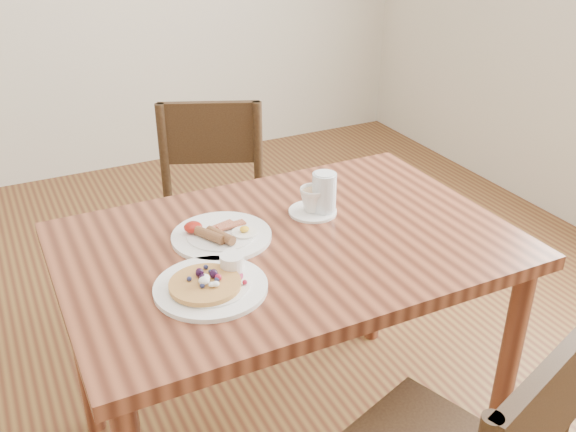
{
  "coord_description": "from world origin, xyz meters",
  "views": [
    {
      "loc": [
        -0.67,
        -1.34,
        1.6
      ],
      "look_at": [
        0.0,
        0.0,
        0.82
      ],
      "focal_mm": 40.0,
      "sensor_mm": 36.0,
      "label": 1
    }
  ],
  "objects_px": {
    "water_glass": "(324,194)",
    "chair_far": "(212,212)",
    "breakfast_plate": "(220,235)",
    "pancake_plate": "(212,283)",
    "teacup_saucer": "(313,202)",
    "dining_table": "(288,270)"
  },
  "relations": [
    {
      "from": "water_glass",
      "to": "chair_far",
      "type": "bearing_deg",
      "value": 101.07
    },
    {
      "from": "chair_far",
      "to": "pancake_plate",
      "type": "xyz_separation_m",
      "value": [
        -0.31,
        -0.85,
        0.27
      ]
    },
    {
      "from": "pancake_plate",
      "to": "water_glass",
      "type": "bearing_deg",
      "value": 27.62
    },
    {
      "from": "dining_table",
      "to": "water_glass",
      "type": "bearing_deg",
      "value": 29.85
    },
    {
      "from": "water_glass",
      "to": "breakfast_plate",
      "type": "bearing_deg",
      "value": -178.41
    },
    {
      "from": "chair_far",
      "to": "teacup_saucer",
      "type": "relative_size",
      "value": 6.29
    },
    {
      "from": "chair_far",
      "to": "breakfast_plate",
      "type": "height_order",
      "value": "chair_far"
    },
    {
      "from": "breakfast_plate",
      "to": "water_glass",
      "type": "height_order",
      "value": "water_glass"
    },
    {
      "from": "breakfast_plate",
      "to": "water_glass",
      "type": "distance_m",
      "value": 0.33
    },
    {
      "from": "teacup_saucer",
      "to": "water_glass",
      "type": "distance_m",
      "value": 0.04
    },
    {
      "from": "chair_far",
      "to": "breakfast_plate",
      "type": "bearing_deg",
      "value": 95.59
    },
    {
      "from": "dining_table",
      "to": "pancake_plate",
      "type": "xyz_separation_m",
      "value": [
        -0.27,
        -0.13,
        0.11
      ]
    },
    {
      "from": "chair_far",
      "to": "teacup_saucer",
      "type": "height_order",
      "value": "chair_far"
    },
    {
      "from": "dining_table",
      "to": "pancake_plate",
      "type": "relative_size",
      "value": 4.44
    },
    {
      "from": "pancake_plate",
      "to": "teacup_saucer",
      "type": "relative_size",
      "value": 1.93
    },
    {
      "from": "breakfast_plate",
      "to": "teacup_saucer",
      "type": "distance_m",
      "value": 0.3
    },
    {
      "from": "dining_table",
      "to": "water_glass",
      "type": "height_order",
      "value": "water_glass"
    },
    {
      "from": "dining_table",
      "to": "teacup_saucer",
      "type": "relative_size",
      "value": 8.57
    },
    {
      "from": "chair_far",
      "to": "water_glass",
      "type": "bearing_deg",
      "value": 124.18
    },
    {
      "from": "breakfast_plate",
      "to": "water_glass",
      "type": "xyz_separation_m",
      "value": [
        0.32,
        0.01,
        0.05
      ]
    },
    {
      "from": "pancake_plate",
      "to": "dining_table",
      "type": "bearing_deg",
      "value": 26.22
    },
    {
      "from": "dining_table",
      "to": "breakfast_plate",
      "type": "distance_m",
      "value": 0.21
    }
  ]
}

